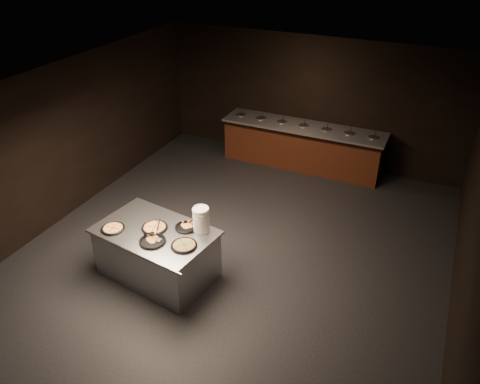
# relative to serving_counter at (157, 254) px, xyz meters

# --- Properties ---
(room) EXTENTS (7.02, 8.02, 2.92)m
(room) POSITION_rel_serving_counter_xyz_m (0.88, 1.09, 1.03)
(room) COLOR black
(room) RESTS_ON ground
(salad_bar) EXTENTS (3.70, 0.83, 1.18)m
(salad_bar) POSITION_rel_serving_counter_xyz_m (0.88, 4.65, 0.02)
(salad_bar) COLOR #4E2512
(salad_bar) RESTS_ON ground
(serving_counter) EXTENTS (1.98, 1.43, 0.88)m
(serving_counter) POSITION_rel_serving_counter_xyz_m (0.00, 0.00, 0.00)
(serving_counter) COLOR #B1B3B8
(serving_counter) RESTS_ON ground
(plate_stack) EXTENTS (0.25, 0.25, 0.40)m
(plate_stack) POSITION_rel_serving_counter_xyz_m (0.66, 0.31, 0.66)
(plate_stack) COLOR silver
(plate_stack) RESTS_ON serving_counter
(pan_veggie_whole) EXTENTS (0.37, 0.37, 0.04)m
(pan_veggie_whole) POSITION_rel_serving_counter_xyz_m (-0.60, -0.24, 0.48)
(pan_veggie_whole) COLOR black
(pan_veggie_whole) RESTS_ON serving_counter
(pan_cheese_whole) EXTENTS (0.41, 0.41, 0.04)m
(pan_cheese_whole) POSITION_rel_serving_counter_xyz_m (-0.03, 0.05, 0.48)
(pan_cheese_whole) COLOR black
(pan_cheese_whole) RESTS_ON serving_counter
(pan_cheese_slices_a) EXTENTS (0.35, 0.35, 0.04)m
(pan_cheese_slices_a) POSITION_rel_serving_counter_xyz_m (0.41, 0.27, 0.48)
(pan_cheese_slices_a) COLOR black
(pan_cheese_slices_a) RESTS_ON serving_counter
(pan_cheese_slices_b) EXTENTS (0.40, 0.40, 0.04)m
(pan_cheese_slices_b) POSITION_rel_serving_counter_xyz_m (0.14, -0.26, 0.48)
(pan_cheese_slices_b) COLOR black
(pan_cheese_slices_b) RESTS_ON serving_counter
(pan_veggie_slices) EXTENTS (0.39, 0.39, 0.04)m
(pan_veggie_slices) POSITION_rel_serving_counter_xyz_m (0.62, -0.15, 0.48)
(pan_veggie_slices) COLOR black
(pan_veggie_slices) RESTS_ON serving_counter
(server_left) EXTENTS (0.17, 0.30, 0.15)m
(server_left) POSITION_rel_serving_counter_xyz_m (0.02, 0.10, 0.53)
(server_left) COLOR #B1B3B8
(server_left) RESTS_ON serving_counter
(server_right) EXTENTS (0.30, 0.09, 0.14)m
(server_right) POSITION_rel_serving_counter_xyz_m (0.09, -0.20, 0.53)
(server_right) COLOR #B1B3B8
(server_right) RESTS_ON serving_counter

